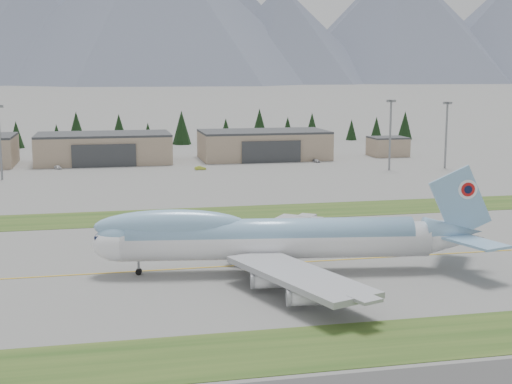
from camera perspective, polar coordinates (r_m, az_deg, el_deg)
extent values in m
plane|color=slate|center=(121.09, -4.64, -6.08)|extent=(7000.00, 7000.00, 0.00)
cube|color=#294A1A|center=(85.51, -1.22, -12.81)|extent=(400.00, 14.00, 0.08)
cube|color=#294A1A|center=(164.63, -6.68, -1.94)|extent=(400.00, 18.00, 0.08)
cube|color=gold|center=(121.09, -4.64, -6.08)|extent=(400.00, 0.40, 0.02)
cylinder|color=white|center=(117.18, 1.63, -3.95)|extent=(50.76, 12.88, 5.85)
cylinder|color=#85B2D9|center=(116.85, 1.19, -3.44)|extent=(47.13, 11.93, 5.40)
ellipsoid|color=white|center=(117.47, -10.74, -4.08)|extent=(10.10, 7.11, 5.85)
ellipsoid|color=#85B2D9|center=(117.22, -10.76, -3.57)|extent=(8.46, 6.01, 4.96)
ellipsoid|color=#85B2D9|center=(116.16, -6.81, -2.72)|extent=(25.31, 8.41, 5.40)
cube|color=#0C1433|center=(117.62, -12.29, -3.53)|extent=(2.24, 2.59, 1.17)
cone|color=white|center=(123.63, 15.50, -3.58)|extent=(11.51, 7.20, 5.74)
cone|color=#85B2D9|center=(123.39, 15.52, -3.09)|extent=(10.54, 6.56, 5.22)
cube|color=#85B2D9|center=(122.73, 16.02, -0.78)|extent=(10.88, 2.07, 12.43)
cylinder|color=white|center=(123.08, 16.48, 0.25)|extent=(3.24, 0.63, 3.24)
cylinder|color=red|center=(123.16, 16.47, 0.25)|extent=(2.34, 0.51, 2.34)
cylinder|color=#0C1433|center=(123.25, 16.45, 0.26)|extent=(1.36, 0.37, 1.35)
cube|color=#85B2D9|center=(129.07, 15.47, -2.79)|extent=(9.93, 11.25, 0.41)
cube|color=#85B2D9|center=(119.20, 17.19, -3.88)|extent=(8.05, 11.05, 0.41)
cube|color=#A2A4AA|center=(132.12, 1.77, -3.12)|extent=(22.83, 26.88, 0.90)
cube|color=#A2A4AA|center=(103.51, 3.43, -6.71)|extent=(17.25, 28.32, 0.90)
cylinder|color=white|center=(128.67, 0.09, -4.25)|extent=(4.95, 2.89, 2.25)
cylinder|color=white|center=(137.16, 1.68, -3.38)|extent=(4.95, 2.89, 2.25)
cylinder|color=white|center=(107.00, 0.95, -7.10)|extent=(4.95, 2.89, 2.25)
cylinder|color=white|center=(99.53, 3.93, -8.41)|extent=(4.95, 2.89, 2.25)
cylinder|color=gray|center=(118.21, -9.37, -6.03)|extent=(0.45, 0.45, 2.16)
cylinder|color=gray|center=(120.66, 0.85, -5.53)|extent=(0.57, 0.57, 2.34)
cylinder|color=gray|center=(115.47, 1.08, -6.23)|extent=(0.57, 0.57, 2.34)
cylinder|color=gray|center=(121.11, 2.98, -5.49)|extent=(0.57, 0.57, 2.34)
cylinder|color=gray|center=(115.94, 3.31, -6.17)|extent=(0.57, 0.57, 2.34)
cylinder|color=black|center=(118.02, -9.38, -6.35)|extent=(1.03, 0.45, 0.99)
cylinder|color=black|center=(118.71, -9.35, -6.25)|extent=(1.03, 0.45, 0.99)
cylinder|color=black|center=(120.83, 0.85, -5.82)|extent=(1.13, 0.60, 1.08)
cylinder|color=black|center=(115.64, 1.08, -6.53)|extent=(1.13, 0.60, 1.08)
cylinder|color=black|center=(121.28, 2.98, -5.77)|extent=(1.13, 0.60, 1.08)
cylinder|color=black|center=(116.11, 3.30, -6.47)|extent=(1.13, 0.60, 1.08)
cube|color=gray|center=(267.13, -12.08, 3.38)|extent=(48.00, 26.00, 10.00)
cube|color=#343639|center=(266.63, -12.12, 4.54)|extent=(48.00, 26.00, 0.80)
cube|color=#343639|center=(254.02, -12.06, 2.85)|extent=(22.08, 0.60, 8.00)
cube|color=gray|center=(273.75, 0.61, 3.74)|extent=(48.00, 26.00, 10.00)
cube|color=#343639|center=(273.26, 0.61, 4.86)|extent=(48.00, 26.00, 0.80)
cube|color=#343639|center=(260.96, 1.25, 3.23)|extent=(22.08, 0.60, 8.00)
cube|color=gray|center=(287.13, 10.49, 3.55)|extent=(14.00, 12.00, 7.00)
cube|color=#343639|center=(286.77, 10.52, 4.30)|extent=(14.00, 12.00, 0.60)
cylinder|color=gray|center=(231.89, -19.79, 3.64)|extent=(0.70, 0.70, 22.11)
cylinder|color=gray|center=(244.49, 10.68, 4.40)|extent=(0.70, 0.70, 22.88)
cube|color=gray|center=(243.75, 10.77, 7.17)|extent=(3.20, 3.20, 0.80)
cylinder|color=gray|center=(253.70, 14.97, 4.32)|extent=(0.70, 0.70, 22.01)
cube|color=gray|center=(252.99, 15.08, 6.89)|extent=(3.20, 3.20, 0.80)
imported|color=silver|center=(253.02, -15.57, 1.77)|extent=(3.05, 4.26, 1.35)
imported|color=#AABC2F|center=(242.65, -4.47, 1.78)|extent=(3.93, 1.39, 1.30)
imported|color=#A4A4A8|center=(263.39, 4.85, 2.38)|extent=(2.44, 4.22, 1.15)
cone|color=black|center=(329.12, -18.63, 4.38)|extent=(6.66, 6.66, 11.89)
cone|color=black|center=(330.38, -15.65, 4.39)|extent=(5.71, 5.71, 10.19)
cone|color=black|center=(331.18, -14.17, 4.93)|extent=(8.70, 8.70, 15.53)
cone|color=black|center=(329.50, -10.90, 4.93)|extent=(8.06, 8.06, 14.40)
cone|color=black|center=(326.89, -8.64, 4.60)|extent=(5.83, 5.83, 10.40)
cone|color=black|center=(330.29, -5.97, 5.16)|extent=(8.76, 8.76, 15.64)
cone|color=black|center=(330.71, -2.43, 4.90)|extent=(6.72, 6.72, 12.00)
cone|color=black|center=(334.13, 0.28, 5.31)|extent=(9.09, 9.09, 16.23)
cone|color=black|center=(342.83, 2.55, 5.05)|extent=(6.69, 6.69, 11.94)
cone|color=black|center=(340.89, 4.50, 5.18)|extent=(7.82, 7.82, 13.97)
cone|color=black|center=(353.39, 7.64, 4.96)|extent=(5.69, 5.69, 10.15)
cone|color=black|center=(353.03, 9.60, 5.03)|extent=(6.51, 6.51, 11.62)
cone|color=black|center=(361.54, 11.83, 5.26)|extent=(7.84, 7.84, 14.01)
cone|color=#454C5C|center=(2349.86, -17.01, 12.82)|extent=(827.60, 827.60, 370.60)
cone|color=#454C5C|center=(2244.68, -8.08, 14.70)|extent=(1053.10, 1053.10, 479.81)
cone|color=#454C5C|center=(2329.93, 2.02, 12.49)|extent=(650.88, 650.88, 309.17)
cone|color=white|center=(2336.63, 2.03, 14.76)|extent=(247.33, 247.33, 123.67)
cone|color=#454C5C|center=(2587.39, 11.35, 13.28)|extent=(899.58, 899.58, 422.99)
cone|color=#454C5C|center=(3030.58, -16.00, 13.59)|extent=(1072.36, 1072.36, 536.18)
cone|color=#454C5C|center=(3065.89, -2.45, 13.23)|extent=(930.84, 930.84, 465.42)
cone|color=#454C5C|center=(3257.68, 10.10, 12.96)|extent=(950.86, 950.86, 475.43)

